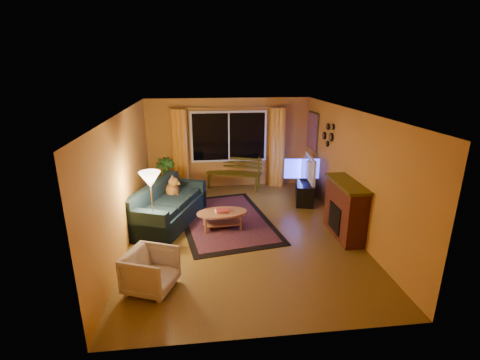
{
  "coord_description": "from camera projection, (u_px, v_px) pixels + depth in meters",
  "views": [
    {
      "loc": [
        -0.8,
        -6.54,
        3.31
      ],
      "look_at": [
        0.0,
        0.3,
        1.05
      ],
      "focal_mm": 26.0,
      "sensor_mm": 36.0,
      "label": 1
    }
  ],
  "objects": [
    {
      "name": "floor",
      "position": [
        242.0,
        232.0,
        7.3
      ],
      "size": [
        4.5,
        6.0,
        0.02
      ],
      "primitive_type": "cube",
      "color": "brown",
      "rests_on": "ground"
    },
    {
      "name": "ceiling",
      "position": [
        242.0,
        111.0,
        6.51
      ],
      "size": [
        4.5,
        6.0,
        0.02
      ],
      "primitive_type": "cube",
      "color": "white",
      "rests_on": "ground"
    },
    {
      "name": "wall_back",
      "position": [
        229.0,
        143.0,
        9.75
      ],
      "size": [
        4.5,
        0.02,
        2.5
      ],
      "primitive_type": "cube",
      "color": "#C68333",
      "rests_on": "ground"
    },
    {
      "name": "wall_left",
      "position": [
        125.0,
        179.0,
        6.66
      ],
      "size": [
        0.02,
        6.0,
        2.5
      ],
      "primitive_type": "cube",
      "color": "#C68333",
      "rests_on": "ground"
    },
    {
      "name": "wall_right",
      "position": [
        350.0,
        171.0,
        7.16
      ],
      "size": [
        0.02,
        6.0,
        2.5
      ],
      "primitive_type": "cube",
      "color": "#C68333",
      "rests_on": "ground"
    },
    {
      "name": "window",
      "position": [
        229.0,
        137.0,
        9.62
      ],
      "size": [
        2.0,
        0.02,
        1.3
      ],
      "primitive_type": "cube",
      "color": "black",
      "rests_on": "wall_back"
    },
    {
      "name": "curtain_rod",
      "position": [
        229.0,
        108.0,
        9.33
      ],
      "size": [
        3.2,
        0.03,
        0.03
      ],
      "primitive_type": "cylinder",
      "rotation": [
        0.0,
        1.57,
        0.0
      ],
      "color": "#BF8C3F",
      "rests_on": "wall_back"
    },
    {
      "name": "curtain_left",
      "position": [
        180.0,
        150.0,
        9.52
      ],
      "size": [
        0.36,
        0.36,
        2.24
      ],
      "primitive_type": "cylinder",
      "color": "orange",
      "rests_on": "ground"
    },
    {
      "name": "curtain_right",
      "position": [
        277.0,
        148.0,
        9.81
      ],
      "size": [
        0.36,
        0.36,
        2.24
      ],
      "primitive_type": "cylinder",
      "color": "orange",
      "rests_on": "ground"
    },
    {
      "name": "bench",
      "position": [
        234.0,
        181.0,
        9.81
      ],
      "size": [
        1.58,
        0.98,
        0.46
      ],
      "primitive_type": "cube",
      "rotation": [
        0.0,
        0.0,
        -0.38
      ],
      "color": "#3F3809",
      "rests_on": "ground"
    },
    {
      "name": "potted_plant",
      "position": [
        166.0,
        175.0,
        9.51
      ],
      "size": [
        0.59,
        0.59,
        0.94
      ],
      "primitive_type": "imported",
      "rotation": [
        0.0,
        0.0,
        0.13
      ],
      "color": "#235B1E",
      "rests_on": "ground"
    },
    {
      "name": "sofa",
      "position": [
        169.0,
        205.0,
        7.58
      ],
      "size": [
        1.65,
        2.34,
        0.87
      ],
      "primitive_type": "cube",
      "rotation": [
        0.0,
        0.0,
        -0.38
      ],
      "color": "black",
      "rests_on": "ground"
    },
    {
      "name": "dog",
      "position": [
        172.0,
        187.0,
        7.96
      ],
      "size": [
        0.48,
        0.55,
        0.51
      ],
      "primitive_type": null,
      "rotation": [
        0.0,
        0.0,
        -0.37
      ],
      "color": "#9D6026",
      "rests_on": "sofa"
    },
    {
      "name": "armchair",
      "position": [
        151.0,
        269.0,
        5.31
      ],
      "size": [
        0.86,
        0.89,
        0.72
      ],
      "primitive_type": "imported",
      "rotation": [
        0.0,
        0.0,
        1.19
      ],
      "color": "beige",
      "rests_on": "ground"
    },
    {
      "name": "floor_lamp",
      "position": [
        152.0,
        209.0,
        6.6
      ],
      "size": [
        0.3,
        0.3,
        1.46
      ],
      "primitive_type": "cylinder",
      "rotation": [
        0.0,
        0.0,
        0.24
      ],
      "color": "#BF8C3F",
      "rests_on": "ground"
    },
    {
      "name": "rug",
      "position": [
        225.0,
        220.0,
        7.85
      ],
      "size": [
        2.39,
        3.3,
        0.02
      ],
      "primitive_type": "cube",
      "rotation": [
        0.0,
        0.0,
        0.17
      ],
      "color": "maroon",
      "rests_on": "ground"
    },
    {
      "name": "coffee_table",
      "position": [
        222.0,
        220.0,
        7.39
      ],
      "size": [
        1.14,
        1.14,
        0.39
      ],
      "primitive_type": "cylinder",
      "rotation": [
        0.0,
        0.0,
        0.07
      ],
      "color": "#A6684B",
      "rests_on": "ground"
    },
    {
      "name": "tv_console",
      "position": [
        304.0,
        190.0,
        8.99
      ],
      "size": [
        0.71,
        1.32,
        0.52
      ],
      "primitive_type": "cube",
      "rotation": [
        0.0,
        0.0,
        -0.25
      ],
      "color": "black",
      "rests_on": "ground"
    },
    {
      "name": "television",
      "position": [
        306.0,
        169.0,
        8.8
      ],
      "size": [
        0.27,
        1.12,
        0.64
      ],
      "primitive_type": "imported",
      "rotation": [
        0.0,
        0.0,
        1.46
      ],
      "color": "black",
      "rests_on": "tv_console"
    },
    {
      "name": "fireplace",
      "position": [
        345.0,
        211.0,
        6.97
      ],
      "size": [
        0.4,
        1.2,
        1.1
      ],
      "primitive_type": "cube",
      "color": "maroon",
      "rests_on": "ground"
    },
    {
      "name": "mirror_cluster",
      "position": [
        328.0,
        133.0,
        8.21
      ],
      "size": [
        0.06,
        0.6,
        0.56
      ],
      "primitive_type": null,
      "color": "black",
      "rests_on": "wall_right"
    },
    {
      "name": "painting",
      "position": [
        313.0,
        131.0,
        9.34
      ],
      "size": [
        0.04,
        0.76,
        0.96
      ],
      "primitive_type": "cube",
      "color": "#DB5516",
      "rests_on": "wall_right"
    }
  ]
}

